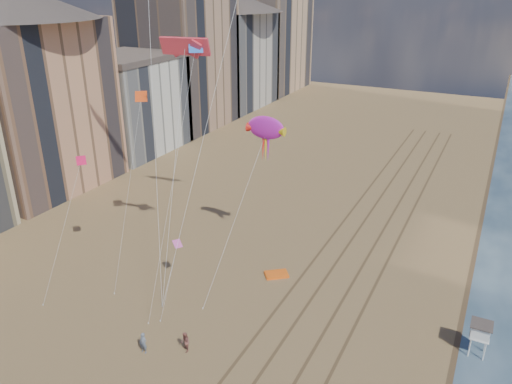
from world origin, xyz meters
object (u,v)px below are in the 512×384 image
lifeguard_stand (481,331)px  grounded_kite (276,274)px  kite_flyer_b (185,342)px  show_kite (266,128)px  kite_flyer_a (143,343)px

lifeguard_stand → grounded_kite: 20.34m
lifeguard_stand → kite_flyer_b: lifeguard_stand is taller
grounded_kite → show_kite: show_kite is taller
kite_flyer_a → kite_flyer_b: kite_flyer_a is taller
show_kite → kite_flyer_b: show_kite is taller
show_kite → grounded_kite: bearing=-47.3°
grounded_kite → kite_flyer_a: 16.55m
lifeguard_stand → kite_flyer_a: lifeguard_stand is taller
grounded_kite → kite_flyer_a: size_ratio=1.26×
grounded_kite → kite_flyer_a: kite_flyer_a is taller
show_kite → kite_flyer_a: show_kite is taller
lifeguard_stand → grounded_kite: bearing=170.4°
show_kite → kite_flyer_a: bearing=-96.4°
kite_flyer_b → show_kite: bearing=142.8°
kite_flyer_a → kite_flyer_b: bearing=28.1°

